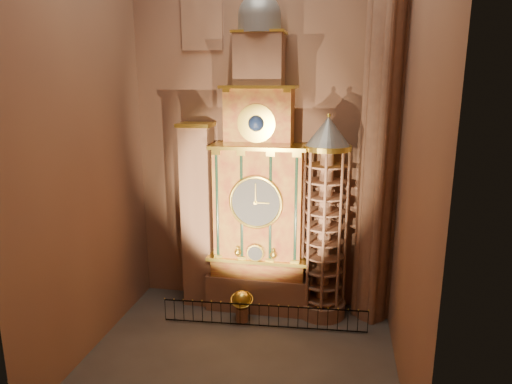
% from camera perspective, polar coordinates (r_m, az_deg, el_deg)
% --- Properties ---
extents(floor, '(14.00, 14.00, 0.00)m').
position_cam_1_polar(floor, '(22.31, -2.02, -19.87)').
color(floor, '#383330').
rests_on(floor, ground).
extents(wall_back, '(22.00, 0.00, 22.00)m').
position_cam_1_polar(wall_back, '(24.52, 0.85, 10.58)').
color(wall_back, '#916A4E').
rests_on(wall_back, floor).
extents(wall_left, '(0.00, 22.00, 22.00)m').
position_cam_1_polar(wall_left, '(21.31, -21.24, 9.21)').
color(wall_left, '#916A4E').
rests_on(wall_left, floor).
extents(wall_right, '(0.00, 22.00, 22.00)m').
position_cam_1_polar(wall_right, '(18.41, 19.74, 8.76)').
color(wall_right, '#916A4E').
rests_on(wall_right, floor).
extents(astronomical_clock, '(5.60, 2.41, 16.70)m').
position_cam_1_polar(astronomical_clock, '(24.13, 0.40, 0.14)').
color(astronomical_clock, '#8C634C').
rests_on(astronomical_clock, floor).
extents(portrait_tower, '(1.80, 1.60, 10.20)m').
position_cam_1_polar(portrait_tower, '(25.34, -7.20, -2.88)').
color(portrait_tower, '#8C634C').
rests_on(portrait_tower, floor).
extents(stair_turret, '(2.50, 2.50, 10.80)m').
position_cam_1_polar(stair_turret, '(23.90, 8.59, -3.65)').
color(stair_turret, '#8C634C').
rests_on(stair_turret, floor).
extents(gothic_pier, '(2.04, 2.04, 22.00)m').
position_cam_1_polar(gothic_pier, '(23.25, 15.63, 9.92)').
color(gothic_pier, '#8C634C').
rests_on(gothic_pier, floor).
extents(celestial_globe, '(1.30, 1.24, 1.72)m').
position_cam_1_polar(celestial_globe, '(24.57, -1.78, -13.70)').
color(celestial_globe, '#8C634C').
rests_on(celestial_globe, floor).
extents(iron_railing, '(10.40, 0.69, 1.21)m').
position_cam_1_polar(iron_railing, '(24.14, 1.00, -15.23)').
color(iron_railing, black).
rests_on(iron_railing, floor).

